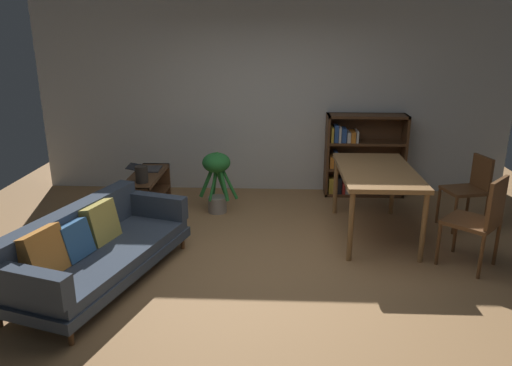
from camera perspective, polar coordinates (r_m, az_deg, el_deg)
name	(u,v)px	position (r m, az deg, el deg)	size (l,w,h in m)	color
ground_plane	(268,272)	(4.89, 1.45, -10.51)	(8.16, 8.16, 0.00)	#A87A4C
back_wall_panel	(273,99)	(7.07, 2.00, 9.88)	(6.80, 0.10, 2.70)	silver
fabric_couch	(93,248)	(4.83, -18.72, -7.24)	(1.37, 2.13, 0.73)	brown
media_console	(147,195)	(6.40, -12.74, -1.44)	(0.37, 1.13, 0.54)	#56351E
open_laptop	(146,168)	(6.55, -12.83, 1.70)	(0.44, 0.31, 0.06)	#333338
desk_speaker	(142,174)	(5.99, -13.35, 1.01)	(0.15, 0.15, 0.20)	#2D2823
potted_floor_plant	(217,175)	(6.27, -4.66, 0.98)	(0.52, 0.38, 0.83)	#9E9389
dining_table	(377,176)	(5.65, 14.04, 0.83)	(0.84, 1.48, 0.80)	olive
dining_chair_near	(470,187)	(6.32, 23.92, -0.47)	(0.52, 0.48, 0.88)	brown
dining_chair_far	(480,218)	(5.25, 24.93, -3.74)	(0.64, 0.64, 0.96)	brown
bookshelf	(359,156)	(7.13, 12.00, 3.17)	(1.12, 0.34, 1.17)	#56351E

